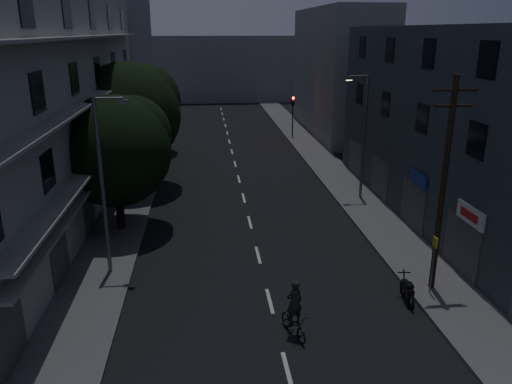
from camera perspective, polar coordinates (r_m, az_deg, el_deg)
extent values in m
plane|color=black|center=(38.29, -2.02, 1.70)|extent=(160.00, 160.00, 0.00)
cube|color=#565659|center=(38.52, -13.23, 1.44)|extent=(3.00, 90.00, 0.15)
cube|color=#565659|center=(39.47, 8.91, 2.10)|extent=(3.00, 90.00, 0.15)
cube|color=beige|center=(17.55, 3.61, -19.70)|extent=(0.15, 2.00, 0.01)
cube|color=beige|center=(21.24, 1.58, -12.33)|extent=(0.15, 2.00, 0.01)
cube|color=beige|center=(25.20, 0.24, -7.19)|extent=(0.15, 2.00, 0.01)
cube|color=beige|center=(29.32, -0.71, -3.47)|extent=(0.15, 2.00, 0.01)
cube|color=beige|center=(33.53, -1.42, -0.67)|extent=(0.15, 2.00, 0.01)
cube|color=beige|center=(37.81, -1.97, 1.49)|extent=(0.15, 2.00, 0.01)
cube|color=beige|center=(42.14, -2.41, 3.22)|extent=(0.15, 2.00, 0.01)
cube|color=beige|center=(46.49, -2.77, 4.62)|extent=(0.15, 2.00, 0.01)
cube|color=beige|center=(50.88, -3.06, 5.78)|extent=(0.15, 2.00, 0.01)
cube|color=beige|center=(55.28, -3.31, 6.76)|extent=(0.15, 2.00, 0.01)
cube|color=beige|center=(59.70, -3.53, 7.59)|extent=(0.15, 2.00, 0.01)
cube|color=beige|center=(64.13, -3.71, 8.31)|extent=(0.15, 2.00, 0.01)
cube|color=beige|center=(68.56, -3.87, 8.94)|extent=(0.15, 2.00, 0.01)
cube|color=beige|center=(73.01, -4.02, 9.49)|extent=(0.15, 2.00, 0.01)
cube|color=#9D9D99|center=(31.39, -23.95, 9.65)|extent=(6.00, 36.00, 14.00)
cube|color=black|center=(18.27, -26.65, -12.65)|extent=(0.06, 1.60, 1.60)
cube|color=black|center=(23.36, -21.75, -5.30)|extent=(0.06, 1.60, 1.60)
cube|color=black|center=(28.81, -18.72, -0.63)|extent=(0.06, 1.60, 1.60)
cube|color=black|center=(34.44, -16.67, 2.53)|extent=(0.06, 1.60, 1.60)
cube|color=black|center=(40.18, -15.19, 4.80)|extent=(0.06, 1.60, 1.60)
cube|color=black|center=(45.98, -14.08, 6.50)|extent=(0.06, 1.60, 1.60)
cube|color=black|center=(22.37, -22.69, 2.27)|extent=(0.06, 1.60, 1.60)
cube|color=black|center=(28.01, -19.37, 5.58)|extent=(0.06, 1.60, 1.60)
cube|color=black|center=(33.77, -17.15, 7.77)|extent=(0.06, 1.60, 1.60)
cube|color=black|center=(39.61, -15.57, 9.31)|extent=(0.06, 1.60, 1.60)
cube|color=black|center=(45.48, -14.39, 10.45)|extent=(0.06, 1.60, 1.60)
cube|color=black|center=(21.80, -23.70, 10.38)|extent=(0.06, 1.60, 1.60)
cube|color=black|center=(27.55, -20.06, 12.08)|extent=(0.06, 1.60, 1.60)
cube|color=black|center=(33.40, -17.66, 13.17)|extent=(0.06, 1.60, 1.60)
cube|color=black|center=(39.29, -15.97, 13.92)|extent=(0.06, 1.60, 1.60)
cube|color=black|center=(45.21, -14.71, 14.46)|extent=(0.06, 1.60, 1.60)
cube|color=black|center=(21.69, -24.81, 18.75)|extent=(0.06, 1.60, 1.60)
cube|color=black|center=(27.47, -20.81, 18.71)|extent=(0.06, 1.60, 1.60)
cube|color=black|center=(33.33, -18.21, 18.64)|extent=(0.06, 1.60, 1.60)
cube|color=black|center=(39.23, -16.39, 18.57)|extent=(0.06, 1.60, 1.60)
cube|color=black|center=(45.16, -15.05, 18.51)|extent=(0.06, 1.60, 1.60)
cube|color=gray|center=(31.02, -17.08, 4.66)|extent=(1.00, 32.40, 0.12)
cube|color=gray|center=(30.48, -17.63, 10.52)|extent=(1.00, 32.40, 0.12)
cube|color=gray|center=(30.28, -18.22, 16.51)|extent=(1.00, 32.40, 0.12)
cube|color=gray|center=(31.24, -17.11, 3.05)|extent=(0.80, 32.40, 0.12)
cube|color=#424247|center=(18.56, -26.36, -14.26)|extent=(0.06, 2.40, 2.40)
cube|color=#424247|center=(23.59, -21.56, -6.65)|extent=(0.06, 2.40, 2.40)
cube|color=#424247|center=(28.99, -18.58, -1.76)|extent=(0.06, 2.40, 2.40)
cube|color=#424247|center=(34.59, -16.56, 1.58)|extent=(0.06, 2.40, 2.40)
cube|color=#424247|center=(40.31, -15.11, 3.97)|extent=(0.06, 2.40, 2.40)
cube|color=#424247|center=(46.10, -14.01, 5.77)|extent=(0.06, 2.40, 2.40)
cube|color=#2E343E|center=(29.93, 23.22, 6.48)|extent=(6.00, 28.00, 11.00)
cube|color=black|center=(23.19, 23.88, 5.44)|extent=(0.06, 1.40, 1.50)
cube|color=black|center=(28.01, 18.44, 7.98)|extent=(0.06, 1.40, 1.50)
cube|color=black|center=(33.04, 14.59, 9.71)|extent=(0.06, 1.40, 1.50)
cube|color=black|center=(38.20, 11.74, 10.96)|extent=(0.06, 1.40, 1.50)
cube|color=black|center=(22.80, 24.95, 13.55)|extent=(0.06, 1.40, 1.50)
cube|color=black|center=(27.68, 19.13, 14.70)|extent=(0.06, 1.40, 1.50)
cube|color=black|center=(32.76, 15.05, 15.42)|extent=(0.06, 1.40, 1.50)
cube|color=black|center=(37.96, 12.06, 15.90)|extent=(0.06, 1.40, 1.50)
cube|color=#424247|center=(24.60, 22.43, -5.74)|extent=(0.06, 3.00, 2.60)
cube|color=#424247|center=(29.18, 17.48, -1.52)|extent=(0.06, 3.00, 2.60)
cube|color=#424247|center=(34.04, 13.93, 1.54)|extent=(0.06, 3.00, 2.60)
cube|color=#424247|center=(39.07, 11.27, 3.82)|extent=(0.06, 3.00, 2.60)
cube|color=silver|center=(23.56, 23.32, -2.43)|extent=(0.12, 2.20, 0.80)
cube|color=#B21414|center=(23.52, 23.15, -2.44)|extent=(0.02, 1.40, 0.36)
cube|color=navy|center=(28.22, 18.06, 1.40)|extent=(0.12, 2.00, 0.70)
cube|color=slate|center=(60.49, -15.55, 14.76)|extent=(6.00, 20.00, 16.00)
cube|color=slate|center=(55.75, 9.35, 13.40)|extent=(6.00, 20.00, 13.00)
cube|color=slate|center=(81.91, -4.35, 13.91)|extent=(24.00, 8.00, 10.00)
cylinder|color=black|center=(28.49, -15.43, -0.19)|extent=(0.44, 0.44, 4.02)
sphere|color=black|center=(27.86, -15.83, 4.53)|extent=(6.03, 6.03, 6.03)
sphere|color=black|center=(28.29, -13.91, 6.45)|extent=(4.22, 4.22, 4.22)
sphere|color=black|center=(27.32, -17.68, 5.08)|extent=(3.92, 3.92, 3.92)
cylinder|color=black|center=(35.72, -14.05, 4.11)|extent=(0.44, 0.44, 4.69)
sphere|color=black|center=(35.18, -14.39, 8.56)|extent=(7.06, 7.06, 7.06)
sphere|color=black|center=(35.78, -12.61, 10.27)|extent=(4.94, 4.94, 4.94)
sphere|color=black|center=(34.55, -16.09, 9.15)|extent=(4.59, 4.59, 4.59)
cylinder|color=black|center=(46.51, -12.45, 6.85)|extent=(0.44, 0.44, 3.87)
sphere|color=black|center=(46.14, -12.64, 9.67)|extent=(5.78, 5.78, 5.78)
sphere|color=black|center=(46.67, -11.53, 10.73)|extent=(4.04, 4.04, 4.04)
sphere|color=black|center=(45.60, -13.67, 10.06)|extent=(3.75, 3.75, 3.75)
cylinder|color=black|center=(52.65, 4.20, 8.11)|extent=(0.12, 0.12, 3.20)
cube|color=black|center=(52.34, 4.25, 10.32)|extent=(0.28, 0.22, 0.90)
sphere|color=#FF0C05|center=(52.15, 4.29, 10.66)|extent=(0.22, 0.22, 0.22)
sphere|color=#3F330C|center=(52.19, 4.28, 10.33)|extent=(0.22, 0.22, 0.22)
sphere|color=black|center=(52.23, 4.28, 10.01)|extent=(0.22, 0.22, 0.22)
cylinder|color=black|center=(53.35, -10.18, 8.01)|extent=(0.12, 0.12, 3.20)
cube|color=black|center=(53.05, -10.30, 10.19)|extent=(0.28, 0.22, 0.90)
sphere|color=black|center=(52.86, -10.33, 10.52)|extent=(0.22, 0.22, 0.22)
sphere|color=#3F330C|center=(52.90, -10.31, 10.20)|extent=(0.22, 0.22, 0.22)
sphere|color=#0CFF26|center=(52.94, -10.30, 9.88)|extent=(0.22, 0.22, 0.22)
cylinder|color=slate|center=(22.84, -17.15, 0.43)|extent=(0.18, 0.18, 8.00)
cylinder|color=slate|center=(21.92, -16.53, 10.25)|extent=(1.20, 0.10, 0.10)
cube|color=slate|center=(21.84, -14.93, 9.96)|extent=(0.45, 0.25, 0.18)
cube|color=#4C4C4C|center=(21.85, -14.91, 9.70)|extent=(0.35, 0.18, 0.04)
cylinder|color=#55565D|center=(33.02, 12.25, 6.08)|extent=(0.18, 0.18, 8.00)
cylinder|color=#55565D|center=(32.28, 11.67, 12.87)|extent=(1.20, 0.10, 0.10)
cube|color=#55565D|center=(32.12, 10.61, 12.64)|extent=(0.45, 0.25, 0.18)
cube|color=#FFD88C|center=(32.13, 10.60, 12.46)|extent=(0.35, 0.18, 0.04)
cylinder|color=#58585F|center=(42.18, -12.71, 8.57)|extent=(0.18, 0.18, 8.00)
cylinder|color=#58585F|center=(41.69, -12.24, 13.90)|extent=(1.20, 0.10, 0.10)
cube|color=#58585F|center=(41.64, -11.39, 13.75)|extent=(0.45, 0.25, 0.18)
cube|color=#4C4C4C|center=(41.65, -11.38, 13.61)|extent=(0.35, 0.18, 0.04)
cylinder|color=black|center=(21.59, 20.60, 0.46)|extent=(0.24, 0.24, 9.00)
cube|color=black|center=(20.84, 21.78, 10.74)|extent=(1.80, 0.10, 0.10)
cube|color=black|center=(20.91, 21.59, 9.12)|extent=(1.50, 0.10, 0.10)
cylinder|color=#595B60|center=(22.23, 19.52, -7.93)|extent=(0.06, 0.06, 2.50)
cube|color=yellow|center=(21.81, 19.81, -5.44)|extent=(0.05, 0.35, 0.45)
torus|color=black|center=(21.48, 17.30, -11.98)|extent=(0.18, 0.69, 0.69)
torus|color=black|center=(22.45, 16.44, -10.52)|extent=(0.18, 0.69, 0.69)
cube|color=black|center=(21.81, 16.93, -10.52)|extent=(0.35, 1.09, 0.34)
cube|color=black|center=(21.58, 17.10, -10.11)|extent=(0.34, 0.46, 0.10)
cylinder|color=black|center=(22.21, 16.58, -9.59)|extent=(0.10, 0.43, 0.82)
cube|color=black|center=(22.16, 16.58, -8.81)|extent=(0.53, 0.09, 0.04)
imported|color=black|center=(18.99, 4.33, -14.78)|extent=(1.16, 1.87, 0.93)
imported|color=black|center=(18.52, 4.39, -12.47)|extent=(0.75, 0.61, 1.78)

